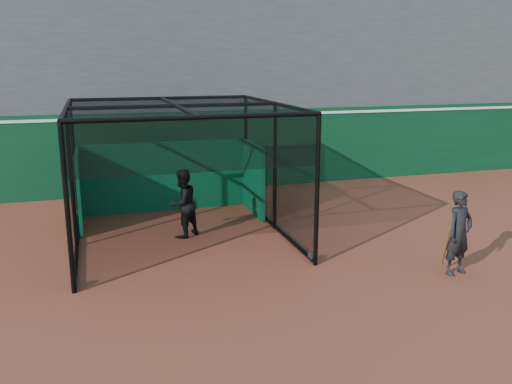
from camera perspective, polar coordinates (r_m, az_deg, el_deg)
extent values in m
plane|color=brown|center=(9.54, -1.58, -11.32)|extent=(120.00, 120.00, 0.00)
cube|color=#0A391D|center=(17.22, -9.10, 4.22)|extent=(50.00, 0.45, 2.50)
cube|color=white|center=(17.08, -9.24, 7.86)|extent=(50.00, 0.50, 0.08)
cube|color=#4C4C4F|center=(20.85, -10.89, 13.02)|extent=(50.00, 7.85, 7.75)
cube|color=#08502F|center=(14.97, -9.52, 1.61)|extent=(4.53, 0.10, 1.90)
cylinder|color=black|center=(10.49, -18.60, -9.02)|extent=(0.08, 0.22, 0.22)
cylinder|color=black|center=(11.26, 5.86, -6.77)|extent=(0.08, 0.22, 0.22)
cylinder|color=black|center=(14.99, -18.19, -2.19)|extent=(0.08, 0.22, 0.22)
cylinder|color=black|center=(15.54, -0.84, -0.94)|extent=(0.08, 0.22, 0.22)
imported|color=black|center=(12.68, -7.73, -1.19)|extent=(0.99, 0.95, 1.61)
imported|color=black|center=(11.08, 20.60, -4.06)|extent=(0.68, 0.53, 1.65)
cylinder|color=#593819|center=(11.05, 19.29, -5.48)|extent=(0.14, 0.32, 0.82)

